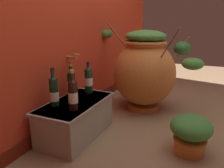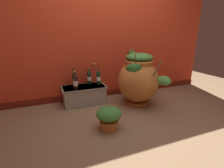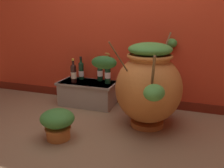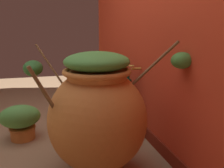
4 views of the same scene
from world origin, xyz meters
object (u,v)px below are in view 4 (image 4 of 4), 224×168
at_px(terracotta_urn, 96,114).
at_px(wine_bottle_back, 102,83).
at_px(wine_bottle_left, 123,91).
at_px(wine_bottle_middle, 128,88).
at_px(potted_shrub, 22,122).
at_px(wine_bottle_right, 119,82).

bearing_deg(terracotta_urn, wine_bottle_back, 164.64).
xyz_separation_m(wine_bottle_left, wine_bottle_middle, (-0.14, 0.10, -0.01)).
height_order(wine_bottle_left, potted_shrub, wine_bottle_left).
height_order(terracotta_urn, wine_bottle_right, terracotta_urn).
relative_size(terracotta_urn, wine_bottle_middle, 4.08).
relative_size(wine_bottle_left, wine_bottle_middle, 0.99).
distance_m(terracotta_urn, wine_bottle_right, 1.11).
bearing_deg(wine_bottle_middle, wine_bottle_left, -34.28).
xyz_separation_m(wine_bottle_left, potted_shrub, (-0.15, -0.96, -0.28)).
height_order(terracotta_urn, potted_shrub, terracotta_urn).
xyz_separation_m(wine_bottle_left, wine_bottle_back, (-0.43, -0.11, -0.00)).
xyz_separation_m(wine_bottle_right, wine_bottle_back, (-0.01, -0.19, 0.00)).
xyz_separation_m(terracotta_urn, wine_bottle_left, (-0.59, 0.39, -0.01)).
xyz_separation_m(terracotta_urn, wine_bottle_back, (-1.02, 0.28, -0.01)).
relative_size(wine_bottle_left, wine_bottle_back, 0.95).
distance_m(terracotta_urn, wine_bottle_left, 0.71).
bearing_deg(wine_bottle_left, wine_bottle_right, 168.73).
height_order(wine_bottle_middle, potted_shrub, wine_bottle_middle).
bearing_deg(wine_bottle_back, wine_bottle_right, 85.80).
distance_m(wine_bottle_left, wine_bottle_middle, 0.17).
xyz_separation_m(wine_bottle_middle, wine_bottle_back, (-0.28, -0.21, 0.00)).
relative_size(wine_bottle_middle, wine_bottle_back, 0.96).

